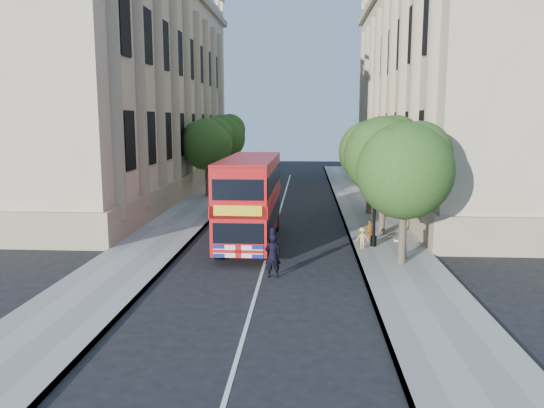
% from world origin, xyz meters
% --- Properties ---
extents(ground, '(120.00, 120.00, 0.00)m').
position_xyz_m(ground, '(0.00, 0.00, 0.00)').
color(ground, black).
rests_on(ground, ground).
extents(pavement_right, '(3.50, 80.00, 0.12)m').
position_xyz_m(pavement_right, '(5.75, 10.00, 0.06)').
color(pavement_right, gray).
rests_on(pavement_right, ground).
extents(pavement_left, '(3.50, 80.00, 0.12)m').
position_xyz_m(pavement_left, '(-5.75, 10.00, 0.06)').
color(pavement_left, gray).
rests_on(pavement_left, ground).
extents(building_right, '(12.00, 38.00, 18.00)m').
position_xyz_m(building_right, '(13.80, 24.00, 9.00)').
color(building_right, tan).
rests_on(building_right, ground).
extents(building_left, '(12.00, 38.00, 18.00)m').
position_xyz_m(building_left, '(-13.80, 24.00, 9.00)').
color(building_left, tan).
rests_on(building_left, ground).
extents(tree_right_near, '(4.00, 4.00, 6.08)m').
position_xyz_m(tree_right_near, '(5.84, 3.03, 4.25)').
color(tree_right_near, '#473828').
rests_on(tree_right_near, ground).
extents(tree_right_mid, '(4.20, 4.20, 6.37)m').
position_xyz_m(tree_right_mid, '(5.84, 9.03, 4.45)').
color(tree_right_mid, '#473828').
rests_on(tree_right_mid, ground).
extents(tree_right_far, '(4.00, 4.00, 6.15)m').
position_xyz_m(tree_right_far, '(5.84, 15.03, 4.31)').
color(tree_right_far, '#473828').
rests_on(tree_right_far, ground).
extents(tree_left_far, '(4.00, 4.00, 6.30)m').
position_xyz_m(tree_left_far, '(-5.96, 22.03, 4.44)').
color(tree_left_far, '#473828').
rests_on(tree_left_far, ground).
extents(tree_left_back, '(4.20, 4.20, 6.65)m').
position_xyz_m(tree_left_back, '(-5.96, 30.03, 4.71)').
color(tree_left_back, '#473828').
rests_on(tree_left_back, ground).
extents(lamp_post, '(0.32, 0.32, 5.16)m').
position_xyz_m(lamp_post, '(5.00, 6.00, 2.51)').
color(lamp_post, black).
rests_on(lamp_post, pavement_right).
extents(double_decker_bus, '(2.52, 9.12, 4.20)m').
position_xyz_m(double_decker_bus, '(-1.00, 6.72, 2.32)').
color(double_decker_bus, '#AB0B0C').
rests_on(double_decker_bus, ground).
extents(box_van, '(2.72, 5.63, 3.12)m').
position_xyz_m(box_van, '(-2.56, 15.62, 1.52)').
color(box_van, black).
rests_on(box_van, ground).
extents(police_constable, '(0.69, 0.51, 1.73)m').
position_xyz_m(police_constable, '(0.47, 1.00, 0.86)').
color(police_constable, black).
rests_on(police_constable, ground).
extents(woman_pedestrian, '(0.74, 0.60, 1.45)m').
position_xyz_m(woman_pedestrian, '(5.91, 3.83, 0.85)').
color(woman_pedestrian, silver).
rests_on(woman_pedestrian, pavement_right).
extents(child_a, '(0.63, 0.33, 1.03)m').
position_xyz_m(child_a, '(4.94, 7.03, 0.63)').
color(child_a, '#C47622').
rests_on(child_a, pavement_right).
extents(child_b, '(0.70, 0.46, 1.01)m').
position_xyz_m(child_b, '(4.40, 5.45, 0.62)').
color(child_b, '#DDBE4B').
rests_on(child_b, pavement_right).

